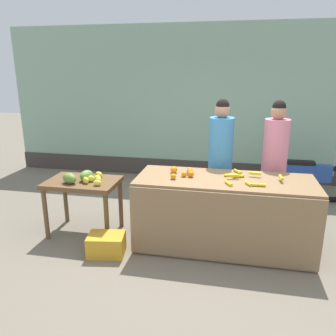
# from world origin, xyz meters

# --- Properties ---
(ground_plane) EXTENTS (24.00, 24.00, 0.00)m
(ground_plane) POSITION_xyz_m (0.00, 0.00, 0.00)
(ground_plane) COLOR #756B5B
(market_wall_back) EXTENTS (8.62, 0.23, 3.07)m
(market_wall_back) POSITION_xyz_m (0.00, 2.92, 1.50)
(market_wall_back) COLOR #8CB299
(market_wall_back) RESTS_ON ground
(fruit_stall_counter) EXTENTS (2.18, 0.86, 0.91)m
(fruit_stall_counter) POSITION_xyz_m (0.37, -0.01, 0.46)
(fruit_stall_counter) COLOR olive
(fruit_stall_counter) RESTS_ON ground
(side_table_wooden) EXTENTS (0.96, 0.64, 0.77)m
(side_table_wooden) POSITION_xyz_m (-1.52, 0.00, 0.65)
(side_table_wooden) COLOR brown
(side_table_wooden) RESTS_ON ground
(banana_bunch_pile) EXTENTS (0.70, 0.65, 0.07)m
(banana_bunch_pile) POSITION_xyz_m (0.61, 0.00, 0.94)
(banana_bunch_pile) COLOR yellow
(banana_bunch_pile) RESTS_ON fruit_stall_counter
(orange_pile) EXTENTS (0.32, 0.38, 0.09)m
(orange_pile) POSITION_xyz_m (-0.16, 0.04, 0.95)
(orange_pile) COLOR orange
(orange_pile) RESTS_ON fruit_stall_counter
(mango_papaya_pile) EXTENTS (0.58, 0.48, 0.14)m
(mango_papaya_pile) POSITION_xyz_m (-1.48, -0.05, 0.83)
(mango_papaya_pile) COLOR yellow
(mango_papaya_pile) RESTS_ON side_table_wooden
(vendor_woman_blue_shirt) EXTENTS (0.34, 0.34, 1.82)m
(vendor_woman_blue_shirt) POSITION_xyz_m (0.28, 0.66, 0.92)
(vendor_woman_blue_shirt) COLOR #33333D
(vendor_woman_blue_shirt) RESTS_ON ground
(vendor_woman_pink_shirt) EXTENTS (0.34, 0.34, 1.81)m
(vendor_woman_pink_shirt) POSITION_xyz_m (1.02, 0.72, 0.92)
(vendor_woman_pink_shirt) COLOR #33333D
(vendor_woman_pink_shirt) RESTS_ON ground
(parked_motorcycle) EXTENTS (1.60, 0.18, 0.88)m
(parked_motorcycle) POSITION_xyz_m (1.70, 1.88, 0.40)
(parked_motorcycle) COLOR black
(parked_motorcycle) RESTS_ON ground
(produce_crate) EXTENTS (0.48, 0.38, 0.26)m
(produce_crate) POSITION_xyz_m (-1.02, -0.50, 0.13)
(produce_crate) COLOR gold
(produce_crate) RESTS_ON ground
(produce_sack) EXTENTS (0.42, 0.37, 0.58)m
(produce_sack) POSITION_xyz_m (-0.79, 0.83, 0.29)
(produce_sack) COLOR tan
(produce_sack) RESTS_ON ground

